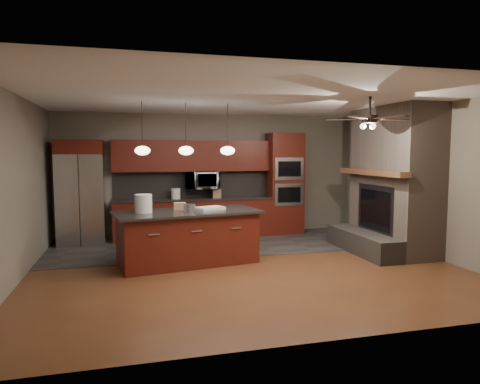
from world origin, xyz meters
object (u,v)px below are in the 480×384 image
object	(u,v)px
paint_tray	(210,208)
counter_bucket	(176,193)
oven_tower	(285,183)
cardboard_box	(180,206)
paint_can	(190,208)
refrigerator	(81,192)
kitchen_island	(188,237)
microwave	(202,180)
white_bucket	(143,203)
counter_box	(217,193)

from	to	relation	value
paint_tray	counter_bucket	distance (m)	2.17
oven_tower	cardboard_box	xyz separation A→B (m)	(-2.73, -2.05, -0.21)
counter_bucket	paint_can	bearing A→B (deg)	-90.61
refrigerator	kitchen_island	size ratio (longest dim) A/B	0.84
microwave	paint_can	bearing A→B (deg)	-104.40
microwave	counter_bucket	bearing A→B (deg)	-175.28
microwave	paint_tray	world-z (taller)	microwave
counter_bucket	white_bucket	bearing A→B (deg)	-109.05
paint_tray	microwave	bearing A→B (deg)	63.39
cardboard_box	refrigerator	bearing A→B (deg)	143.16
white_bucket	paint_tray	xyz separation A→B (m)	(1.16, 0.13, -0.13)
paint_can	counter_box	xyz separation A→B (m)	(0.96, 2.36, 0.02)
paint_can	cardboard_box	xyz separation A→B (m)	(-0.12, 0.35, -0.00)
microwave	refrigerator	world-z (taller)	refrigerator
microwave	oven_tower	bearing A→B (deg)	-1.66
paint_tray	counter_bucket	world-z (taller)	counter_bucket
microwave	refrigerator	xyz separation A→B (m)	(-2.59, -0.13, -0.21)
white_bucket	counter_box	distance (m)	2.80
refrigerator	counter_box	world-z (taller)	refrigerator
oven_tower	microwave	distance (m)	1.98
paint_can	cardboard_box	world-z (taller)	paint_can
oven_tower	microwave	bearing A→B (deg)	178.34
white_bucket	paint_can	distance (m)	0.77
counter_bucket	counter_box	size ratio (longest dim) A/B	1.10
white_bucket	paint_tray	size ratio (longest dim) A/B	0.67
paint_can	counter_box	distance (m)	2.55
cardboard_box	white_bucket	bearing A→B (deg)	-151.91
paint_can	paint_tray	distance (m)	0.49
kitchen_island	cardboard_box	xyz separation A→B (m)	(-0.11, 0.19, 0.52)
counter_box	paint_tray	bearing A→B (deg)	-91.73
oven_tower	refrigerator	world-z (taller)	oven_tower
oven_tower	paint_can	size ratio (longest dim) A/B	12.13
white_bucket	refrigerator	bearing A→B (deg)	119.00
kitchen_island	counter_box	bearing A→B (deg)	56.81
oven_tower	white_bucket	xyz separation A→B (m)	(-3.36, -2.25, -0.12)
kitchen_island	counter_bucket	xyz separation A→B (m)	(0.04, 2.24, 0.55)
counter_box	cardboard_box	bearing A→B (deg)	-105.22
paint_can	counter_bucket	world-z (taller)	counter_bucket
kitchen_island	paint_can	xyz separation A→B (m)	(0.01, -0.17, 0.52)
white_bucket	microwave	bearing A→B (deg)	59.02
refrigerator	cardboard_box	world-z (taller)	refrigerator
white_bucket	counter_bucket	distance (m)	2.39
kitchen_island	counter_bucket	distance (m)	2.31
oven_tower	microwave	xyz separation A→B (m)	(-1.98, 0.06, 0.11)
white_bucket	paint_can	bearing A→B (deg)	-11.25
microwave	refrigerator	size ratio (longest dim) A/B	0.33
paint_tray	counter_bucket	xyz separation A→B (m)	(-0.38, 2.13, 0.07)
white_bucket	cardboard_box	distance (m)	0.67
oven_tower	counter_box	bearing A→B (deg)	-178.52
white_bucket	cardboard_box	world-z (taller)	white_bucket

